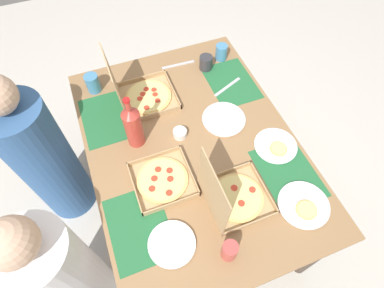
# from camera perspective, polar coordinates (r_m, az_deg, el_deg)

# --- Properties ---
(ground_plane) EXTENTS (6.00, 6.00, 0.00)m
(ground_plane) POSITION_cam_1_polar(r_m,az_deg,el_deg) (2.28, 0.00, -10.30)
(ground_plane) COLOR beige
(dining_table) EXTENTS (1.46, 1.06, 0.74)m
(dining_table) POSITION_cam_1_polar(r_m,az_deg,el_deg) (1.71, 0.00, -1.85)
(dining_table) COLOR #3F3328
(dining_table) RESTS_ON ground_plane
(placemat_near_left) EXTENTS (0.36, 0.26, 0.00)m
(placemat_near_left) POSITION_cam_1_polar(r_m,az_deg,el_deg) (1.60, 17.16, -5.10)
(placemat_near_left) COLOR #236638
(placemat_near_left) RESTS_ON dining_table
(placemat_near_right) EXTENTS (0.36, 0.26, 0.00)m
(placemat_near_right) POSITION_cam_1_polar(r_m,az_deg,el_deg) (1.92, 7.17, 11.14)
(placemat_near_right) COLOR #236638
(placemat_near_right) RESTS_ON dining_table
(placemat_far_left) EXTENTS (0.36, 0.26, 0.00)m
(placemat_far_left) POSITION_cam_1_polar(r_m,az_deg,el_deg) (1.45, -9.67, -14.82)
(placemat_far_left) COLOR #236638
(placemat_far_left) RESTS_ON dining_table
(placemat_far_right) EXTENTS (0.36, 0.26, 0.00)m
(placemat_far_right) POSITION_cam_1_polar(r_m,az_deg,el_deg) (1.79, -15.36, 4.61)
(placemat_far_right) COLOR #236638
(placemat_far_right) RESTS_ON dining_table
(pizza_box_center) EXTENTS (0.28, 0.28, 0.04)m
(pizza_box_center) POSITION_cam_1_polar(r_m,az_deg,el_deg) (1.51, -5.40, -6.56)
(pizza_box_center) COLOR tan
(pizza_box_center) RESTS_ON dining_table
(pizza_box_edge_far) EXTENTS (0.28, 0.28, 0.32)m
(pizza_box_edge_far) POSITION_cam_1_polar(r_m,az_deg,el_deg) (1.44, 7.33, -9.51)
(pizza_box_edge_far) COLOR tan
(pizza_box_edge_far) RESTS_ON dining_table
(pizza_box_corner_right) EXTENTS (0.30, 0.33, 0.34)m
(pizza_box_corner_right) POSITION_cam_1_polar(r_m,az_deg,el_deg) (1.79, -9.27, 9.04)
(pizza_box_corner_right) COLOR tan
(pizza_box_corner_right) RESTS_ON dining_table
(plate_near_right) EXTENTS (0.24, 0.24, 0.02)m
(plate_near_right) POSITION_cam_1_polar(r_m,az_deg,el_deg) (1.72, 5.83, 4.52)
(plate_near_right) COLOR white
(plate_near_right) RESTS_ON dining_table
(plate_middle) EXTENTS (0.21, 0.21, 0.02)m
(plate_middle) POSITION_cam_1_polar(r_m,az_deg,el_deg) (1.40, -3.71, -17.82)
(plate_middle) COLOR white
(plate_middle) RESTS_ON dining_table
(plate_far_left) EXTENTS (0.24, 0.24, 0.03)m
(plate_far_left) POSITION_cam_1_polar(r_m,az_deg,el_deg) (1.54, 19.78, -10.54)
(plate_far_left) COLOR white
(plate_far_left) RESTS_ON dining_table
(plate_near_left) EXTENTS (0.22, 0.22, 0.03)m
(plate_near_left) POSITION_cam_1_polar(r_m,az_deg,el_deg) (1.66, 15.09, -0.39)
(plate_near_left) COLOR white
(plate_near_left) RESTS_ON dining_table
(soda_bottle) EXTENTS (0.09, 0.09, 0.32)m
(soda_bottle) POSITION_cam_1_polar(r_m,az_deg,el_deg) (1.55, -10.75, 3.33)
(soda_bottle) COLOR #B2382D
(soda_bottle) RESTS_ON dining_table
(cup_clear_left) EXTENTS (0.08, 0.08, 0.11)m
(cup_clear_left) POSITION_cam_1_polar(r_m,az_deg,el_deg) (1.91, -17.70, 10.56)
(cup_clear_left) COLOR teal
(cup_clear_left) RESTS_ON dining_table
(cup_clear_right) EXTENTS (0.08, 0.08, 0.09)m
(cup_clear_right) POSITION_cam_1_polar(r_m,az_deg,el_deg) (1.96, 2.56, 14.66)
(cup_clear_right) COLOR #333338
(cup_clear_right) RESTS_ON dining_table
(cup_spare) EXTENTS (0.07, 0.07, 0.10)m
(cup_spare) POSITION_cam_1_polar(r_m,az_deg,el_deg) (2.03, 5.39, 16.40)
(cup_spare) COLOR teal
(cup_spare) RESTS_ON dining_table
(cup_dark) EXTENTS (0.07, 0.07, 0.11)m
(cup_dark) POSITION_cam_1_polar(r_m,az_deg,el_deg) (1.35, 6.88, -18.82)
(cup_dark) COLOR #BF4742
(cup_dark) RESTS_ON dining_table
(condiment_bowl) EXTENTS (0.07, 0.07, 0.04)m
(condiment_bowl) POSITION_cam_1_polar(r_m,az_deg,el_deg) (1.64, -2.22, 1.99)
(condiment_bowl) COLOR white
(condiment_bowl) RESTS_ON dining_table
(knife_by_near_right) EXTENTS (0.10, 0.20, 0.00)m
(knife_by_near_right) POSITION_cam_1_polar(r_m,az_deg,el_deg) (1.89, 6.51, 10.35)
(knife_by_near_right) COLOR #B7B7BC
(knife_by_near_right) RESTS_ON dining_table
(knife_by_far_right) EXTENTS (0.03, 0.21, 0.00)m
(knife_by_far_right) POSITION_cam_1_polar(r_m,az_deg,el_deg) (2.01, -2.56, 14.30)
(knife_by_far_right) COLOR #B7B7BC
(knife_by_far_right) RESTS_ON dining_table
(diner_left_seat) EXTENTS (0.32, 0.32, 1.12)m
(diner_left_seat) POSITION_cam_1_polar(r_m,az_deg,el_deg) (1.73, -22.42, -21.11)
(diner_left_seat) COLOR white
(diner_left_seat) RESTS_ON ground_plane
(diner_right_seat) EXTENTS (0.32, 0.32, 1.18)m
(diner_right_seat) POSITION_cam_1_polar(r_m,az_deg,el_deg) (2.00, -25.27, -2.71)
(diner_right_seat) COLOR #33598C
(diner_right_seat) RESTS_ON ground_plane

